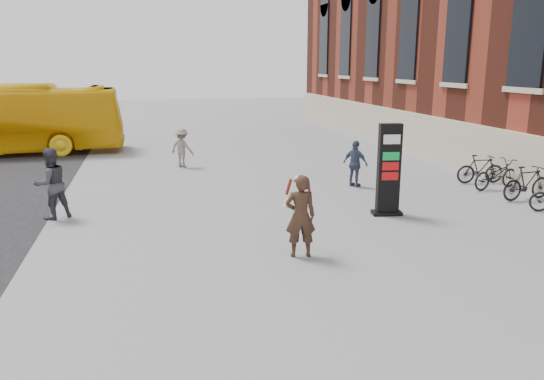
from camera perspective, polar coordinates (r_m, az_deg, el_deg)
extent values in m
plane|color=#9E9EA3|center=(11.91, -1.19, -6.15)|extent=(100.00, 100.00, 0.00)
cube|color=beige|center=(20.88, 21.33, 4.05)|extent=(0.18, 44.00, 1.80)
cube|color=black|center=(14.43, 12.44, 2.12)|extent=(0.62, 0.33, 2.47)
cube|color=black|center=(14.70, 12.21, -2.41)|extent=(0.84, 0.51, 0.10)
cube|color=white|center=(14.29, 12.61, 5.42)|extent=(0.48, 0.34, 0.25)
cube|color=#098035|center=(14.36, 12.52, 3.66)|extent=(0.48, 0.34, 0.22)
cube|color=#9A0B0E|center=(14.40, 12.47, 2.62)|extent=(0.48, 0.34, 0.22)
cube|color=#9A0B0E|center=(14.46, 12.42, 1.58)|extent=(0.48, 0.34, 0.22)
imported|color=black|center=(11.11, 3.08, -2.82)|extent=(0.69, 0.50, 1.78)
cylinder|color=white|center=(10.91, 3.13, 1.26)|extent=(0.25, 0.25, 0.06)
cone|color=white|center=(11.31, 3.94, -0.86)|extent=(0.26, 0.25, 0.43)
cylinder|color=maroon|center=(11.24, 3.96, 0.43)|extent=(0.15, 0.14, 0.37)
cone|color=white|center=(11.24, 1.80, -0.92)|extent=(0.25, 0.27, 0.43)
cylinder|color=maroon|center=(11.17, 1.81, 0.37)|extent=(0.14, 0.15, 0.37)
imported|color=#3A3942|center=(14.96, -22.68, 0.63)|extent=(1.15, 1.09, 1.88)
imported|color=gray|center=(21.11, -9.65, 4.51)|extent=(1.13, 1.06, 1.53)
imported|color=#39465D|center=(17.67, 8.96, 2.80)|extent=(0.84, 0.94, 1.54)
imported|color=black|center=(17.51, 25.76, 0.69)|extent=(1.78, 0.67, 1.04)
imported|color=black|center=(18.65, 22.96, 1.57)|extent=(1.95, 1.05, 0.97)
imported|color=black|center=(19.33, 21.50, 2.11)|extent=(1.69, 0.66, 0.99)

